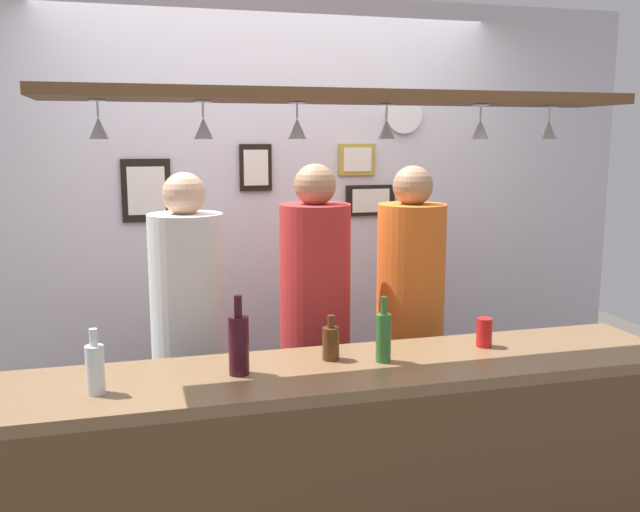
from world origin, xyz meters
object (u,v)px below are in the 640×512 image
object	(u,v)px
person_left_white_patterned_shirt	(188,316)
picture_frame_upper_small	(357,160)
person_middle_red_shirt	(315,304)
picture_frame_crest	(256,168)
person_right_orange_shirt	(410,300)
bottle_wine_dark_red	(239,343)
drink_can	(484,332)
picture_frame_lower_pair	(370,200)
wall_clock	(404,115)
bottle_beer_brown_stubby	(331,342)
bottle_soda_clear	(95,368)
bottle_beer_green_import	(383,336)
picture_frame_caricature	(146,191)

from	to	relation	value
person_left_white_patterned_shirt	picture_frame_upper_small	distance (m)	1.43
person_middle_red_shirt	person_left_white_patterned_shirt	bearing A→B (deg)	180.00
picture_frame_crest	person_right_orange_shirt	bearing A→B (deg)	-46.80
person_middle_red_shirt	bottle_wine_dark_red	size ratio (longest dim) A/B	5.68
person_right_orange_shirt	drink_can	world-z (taller)	person_right_orange_shirt
picture_frame_lower_pair	wall_clock	distance (m)	0.54
person_left_white_patterned_shirt	bottle_beer_brown_stubby	world-z (taller)	person_left_white_patterned_shirt
bottle_soda_clear	picture_frame_crest	xyz separation A→B (m)	(0.82, 1.47, 0.61)
bottle_soda_clear	wall_clock	size ratio (longest dim) A/B	1.05
person_right_orange_shirt	bottle_wine_dark_red	xyz separation A→B (m)	(-0.97, -0.70, 0.05)
person_right_orange_shirt	picture_frame_upper_small	world-z (taller)	picture_frame_upper_small
bottle_beer_green_import	picture_frame_caricature	bearing A→B (deg)	121.34
bottle_beer_green_import	picture_frame_caricature	xyz separation A→B (m)	(-0.85, 1.40, 0.48)
bottle_wine_dark_red	wall_clock	xyz separation A→B (m)	(1.19, 1.39, 0.89)
bottle_soda_clear	picture_frame_upper_small	bearing A→B (deg)	45.99
wall_clock	picture_frame_caricature	bearing A→B (deg)	179.76
person_left_white_patterned_shirt	picture_frame_lower_pair	distance (m)	1.40
picture_frame_caricature	picture_frame_crest	distance (m)	0.61
bottle_soda_clear	picture_frame_lower_pair	distance (m)	2.14
person_middle_red_shirt	drink_can	bearing A→B (deg)	-47.47
person_right_orange_shirt	bottle_wine_dark_red	world-z (taller)	person_right_orange_shirt
picture_frame_crest	bottle_beer_green_import	bearing A→B (deg)	-79.78
person_left_white_patterned_shirt	picture_frame_crest	size ratio (longest dim) A/B	6.43
bottle_beer_brown_stubby	picture_frame_upper_small	xyz separation A→B (m)	(0.54, 1.32, 0.67)
picture_frame_caricature	picture_frame_crest	bearing A→B (deg)	0.00
picture_frame_upper_small	bottle_beer_brown_stubby	bearing A→B (deg)	-112.10
drink_can	picture_frame_lower_pair	xyz separation A→B (m)	(-0.05, 1.32, 0.44)
person_middle_red_shirt	picture_frame_crest	size ratio (longest dim) A/B	6.55
bottle_soda_clear	picture_frame_upper_small	world-z (taller)	picture_frame_upper_small
wall_clock	person_middle_red_shirt	bearing A→B (deg)	-136.12
person_middle_red_shirt	wall_clock	distance (m)	1.36
person_left_white_patterned_shirt	bottle_wine_dark_red	size ratio (longest dim) A/B	5.57
drink_can	picture_frame_caricature	size ratio (longest dim) A/B	0.36
bottle_wine_dark_red	picture_frame_caricature	world-z (taller)	picture_frame_caricature
bottle_beer_brown_stubby	bottle_soda_clear	xyz separation A→B (m)	(-0.88, -0.15, 0.02)
bottle_wine_dark_red	picture_frame_lower_pair	xyz separation A→B (m)	(1.00, 1.40, 0.39)
bottle_wine_dark_red	bottle_soda_clear	bearing A→B (deg)	-172.12
picture_frame_lower_pair	bottle_beer_brown_stubby	bearing A→B (deg)	-115.21
bottle_beer_brown_stubby	picture_frame_caricature	distance (m)	1.56
picture_frame_lower_pair	picture_frame_caricature	size ratio (longest dim) A/B	0.88
person_middle_red_shirt	picture_frame_lower_pair	xyz separation A→B (m)	(0.52, 0.70, 0.43)
person_left_white_patterned_shirt	bottle_wine_dark_red	xyz separation A→B (m)	(0.13, -0.70, 0.06)
person_left_white_patterned_shirt	drink_can	size ratio (longest dim) A/B	13.69
person_right_orange_shirt	bottle_beer_brown_stubby	bearing A→B (deg)	-133.73
person_middle_red_shirt	picture_frame_upper_small	distance (m)	1.06
person_middle_red_shirt	picture_frame_caricature	size ratio (longest dim) A/B	5.01
person_middle_red_shirt	bottle_beer_brown_stubby	size ratio (longest dim) A/B	9.46
picture_frame_caricature	wall_clock	bearing A→B (deg)	-0.24
picture_frame_caricature	picture_frame_upper_small	size ratio (longest dim) A/B	1.55
picture_frame_lower_pair	picture_frame_caricature	bearing A→B (deg)	180.00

